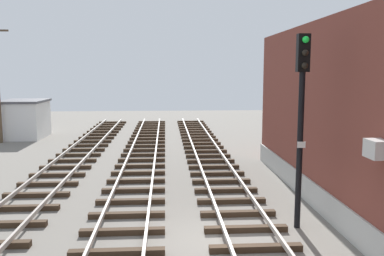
% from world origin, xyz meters
% --- Properties ---
extents(ground_plane, '(80.00, 80.00, 0.00)m').
position_xyz_m(ground_plane, '(0.00, 0.00, 0.00)').
color(ground_plane, slate).
extents(track_near_building, '(2.50, 56.64, 0.32)m').
position_xyz_m(track_near_building, '(0.81, -0.00, 0.12)').
color(track_near_building, '#38281C').
rests_on(track_near_building, ground).
extents(track_centre, '(2.50, 56.64, 0.32)m').
position_xyz_m(track_centre, '(-2.85, -0.00, 0.13)').
color(track_centre, '#38281C').
rests_on(track_centre, ground).
extents(signal_mast, '(0.36, 0.40, 5.84)m').
position_xyz_m(signal_mast, '(2.46, 0.92, 3.64)').
color(signal_mast, black).
rests_on(signal_mast, ground).
extents(control_hut, '(3.00, 3.80, 2.76)m').
position_xyz_m(control_hut, '(-11.83, 19.39, 1.39)').
color(control_hut, silver).
rests_on(control_hut, ground).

